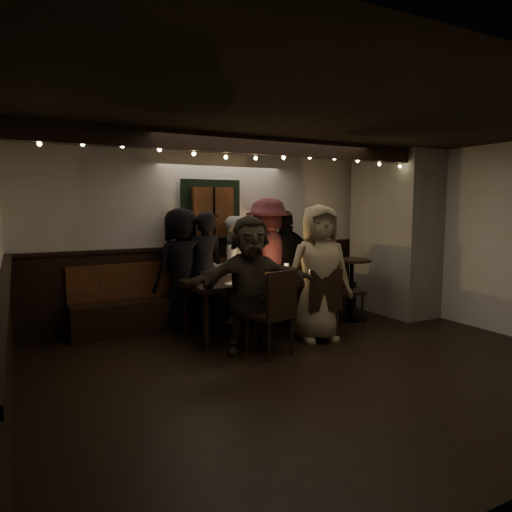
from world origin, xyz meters
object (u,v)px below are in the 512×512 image
chair_end (340,285)px  person_b (204,270)px  chair_near_right (323,300)px  person_a (182,268)px  person_c (233,270)px  chair_near_left (275,308)px  person_e (286,264)px  person_g (319,273)px  person_f (250,284)px  dining_table (263,283)px  person_d (268,258)px  high_top (351,281)px

chair_end → person_b: 2.05m
chair_near_right → chair_end: (0.80, 0.67, 0.03)m
person_a → person_c: bearing=156.2°
chair_near_left → person_a: size_ratio=0.59×
person_e → person_g: size_ratio=0.94×
person_c → person_f: person_f is taller
chair_end → person_g: 1.06m
dining_table → chair_near_left: size_ratio=2.10×
person_d → chair_near_left: bearing=51.5°
person_c → person_d: bearing=-173.4°
person_d → person_f: 1.77m
chair_end → person_b: (-1.91, 0.69, 0.27)m
dining_table → chair_near_right: bearing=-56.4°
high_top → person_e: bearing=139.2°
chair_end → person_e: (-0.48, 0.75, 0.27)m
person_b → high_top: bearing=161.7°
chair_near_left → person_e: 2.03m
person_d → person_g: (-0.04, -1.42, -0.05)m
chair_end → person_c: person_c is taller
person_a → person_g: person_g is taller
chair_near_right → chair_end: 1.04m
chair_end → person_f: size_ratio=0.61×
dining_table → chair_end: bearing=-2.9°
person_g → chair_near_right: bearing=-66.5°
chair_end → person_f: person_f is taller
chair_near_right → person_b: bearing=129.1°
person_a → person_d: bearing=162.2°
chair_near_left → person_a: bearing=107.9°
chair_near_left → chair_near_right: 0.87m
person_a → person_b: person_a is taller
chair_near_left → person_f: size_ratio=0.62×
chair_near_right → high_top: size_ratio=1.02×
chair_near_left → chair_near_right: (0.84, 0.22, -0.03)m
dining_table → high_top: 1.58m
person_b → person_g: (1.09, -1.28, 0.05)m
chair_end → person_e: bearing=122.6°
person_e → person_f: person_e is taller
person_d → person_c: bearing=-4.3°
person_a → dining_table: bearing=122.0°
person_a → chair_end: bearing=141.3°
dining_table → chair_near_right: (0.49, -0.73, -0.16)m
high_top → person_a: person_a is taller
person_e → person_f: (-1.34, -1.35, -0.01)m
chair_end → person_g: person_g is taller
person_d → person_f: size_ratio=1.14×
person_b → person_e: 1.42m
chair_near_left → person_e: bearing=54.8°
dining_table → person_e: (0.81, 0.69, 0.14)m
person_c → person_f: 1.40m
chair_end → person_a: person_a is taller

